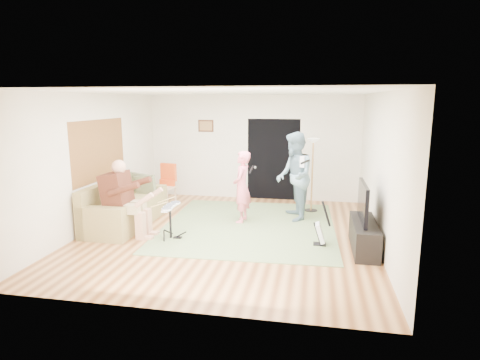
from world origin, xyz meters
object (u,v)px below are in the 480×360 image
at_px(sofa, 122,210).
at_px(guitar_spare, 321,233).
at_px(torchiere_lamp, 313,162).
at_px(guitarist, 294,176).
at_px(dining_chair, 165,191).
at_px(tv_cabinet, 364,236).
at_px(drum_kit, 170,224).
at_px(singer, 242,187).
at_px(television, 363,202).

distance_m(sofa, guitar_spare, 4.09).
bearing_deg(torchiere_lamp, guitarist, -116.70).
bearing_deg(torchiere_lamp, dining_chair, -177.43).
bearing_deg(guitarist, tv_cabinet, 25.95).
distance_m(sofa, drum_kit, 1.45).
bearing_deg(sofa, torchiere_lamp, 24.69).
bearing_deg(singer, sofa, -73.50).
distance_m(guitarist, tv_cabinet, 2.19).
bearing_deg(singer, guitarist, 112.04).
distance_m(singer, guitarist, 1.16).
xyz_separation_m(sofa, singer, (2.42, 0.64, 0.46)).
distance_m(sofa, dining_chair, 1.65).
xyz_separation_m(dining_chair, tv_cabinet, (4.48, -2.19, -0.12)).
bearing_deg(torchiere_lamp, guitar_spare, -85.00).
xyz_separation_m(drum_kit, guitarist, (2.19, 1.69, 0.66)).
bearing_deg(singer, tv_cabinet, 64.71).
distance_m(dining_chair, television, 4.96).
bearing_deg(television, singer, 152.55).
bearing_deg(drum_kit, dining_chair, 113.30).
relative_size(guitarist, tv_cabinet, 1.36).
bearing_deg(singer, television, 64.22).
height_order(drum_kit, singer, singer).
distance_m(sofa, tv_cabinet, 4.83).
bearing_deg(guitar_spare, guitarist, 110.33).
xyz_separation_m(singer, guitar_spare, (1.64, -1.14, -0.53)).
xyz_separation_m(drum_kit, tv_cabinet, (3.50, 0.08, -0.04)).
relative_size(sofa, guitarist, 1.18).
bearing_deg(tv_cabinet, guitar_spare, 174.58).
xyz_separation_m(singer, tv_cabinet, (2.38, -1.21, -0.51)).
bearing_deg(sofa, dining_chair, 78.67).
relative_size(drum_kit, dining_chair, 0.64).
relative_size(dining_chair, television, 0.95).
height_order(drum_kit, tv_cabinet, drum_kit).
height_order(sofa, tv_cabinet, sofa).
height_order(singer, guitar_spare, singer).
bearing_deg(singer, dining_chair, -113.30).
height_order(guitar_spare, television, television).
bearing_deg(sofa, drum_kit, -26.55).
bearing_deg(dining_chair, guitar_spare, -17.83).
xyz_separation_m(sofa, torchiere_lamp, (3.86, 1.78, 0.87)).
distance_m(singer, dining_chair, 2.35).
distance_m(drum_kit, guitarist, 2.85).
bearing_deg(drum_kit, singer, 49.06).
xyz_separation_m(singer, dining_chair, (-2.10, 0.98, -0.39)).
relative_size(guitarist, dining_chair, 1.84).
distance_m(guitarist, guitar_spare, 1.79).
height_order(drum_kit, dining_chair, dining_chair).
distance_m(guitarist, television, 2.04).
height_order(sofa, television, television).
height_order(sofa, dining_chair, dining_chair).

